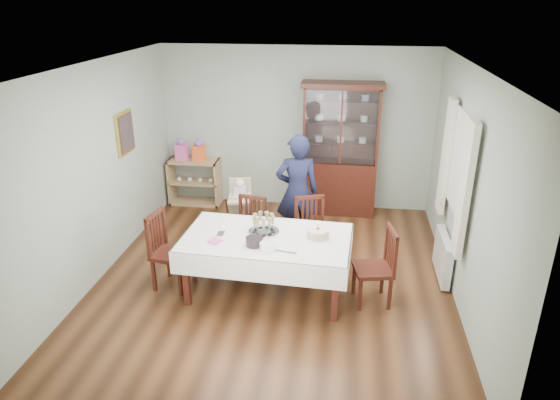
% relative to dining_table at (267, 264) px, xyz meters
% --- Properties ---
extents(floor, '(5.00, 5.00, 0.00)m').
position_rel_dining_table_xyz_m(floor, '(0.04, 0.37, -0.38)').
color(floor, '#593319').
rests_on(floor, ground).
extents(room_shell, '(5.00, 5.00, 5.00)m').
position_rel_dining_table_xyz_m(room_shell, '(0.04, 0.90, 1.32)').
color(room_shell, '#9EAA99').
rests_on(room_shell, floor).
extents(dining_table, '(2.05, 1.24, 0.76)m').
position_rel_dining_table_xyz_m(dining_table, '(0.00, 0.00, 0.00)').
color(dining_table, '#431610').
rests_on(dining_table, floor).
extents(china_cabinet, '(1.30, 0.48, 2.18)m').
position_rel_dining_table_xyz_m(china_cabinet, '(0.79, 2.63, 0.74)').
color(china_cabinet, '#431610').
rests_on(china_cabinet, floor).
extents(sideboard, '(0.90, 0.38, 0.80)m').
position_rel_dining_table_xyz_m(sideboard, '(-1.71, 2.65, 0.02)').
color(sideboard, tan).
rests_on(sideboard, floor).
extents(picture_frame, '(0.04, 0.48, 0.58)m').
position_rel_dining_table_xyz_m(picture_frame, '(-2.18, 1.17, 1.27)').
color(picture_frame, gold).
rests_on(picture_frame, room_shell).
extents(window, '(0.04, 1.02, 1.22)m').
position_rel_dining_table_xyz_m(window, '(2.26, 0.67, 1.17)').
color(window, white).
rests_on(window, room_shell).
extents(curtain_left, '(0.07, 0.30, 1.55)m').
position_rel_dining_table_xyz_m(curtain_left, '(2.20, 0.05, 1.07)').
color(curtain_left, silver).
rests_on(curtain_left, room_shell).
extents(curtain_right, '(0.07, 0.30, 1.55)m').
position_rel_dining_table_xyz_m(curtain_right, '(2.20, 1.29, 1.07)').
color(curtain_right, silver).
rests_on(curtain_right, room_shell).
extents(radiator, '(0.10, 0.80, 0.55)m').
position_rel_dining_table_xyz_m(radiator, '(2.20, 0.67, -0.08)').
color(radiator, white).
rests_on(radiator, floor).
extents(chair_far_left, '(0.47, 0.47, 0.92)m').
position_rel_dining_table_xyz_m(chair_far_left, '(-0.36, 0.71, -0.11)').
color(chair_far_left, '#431610').
rests_on(chair_far_left, floor).
extents(chair_far_right, '(0.53, 0.53, 0.95)m').
position_rel_dining_table_xyz_m(chair_far_right, '(0.49, 0.74, -0.10)').
color(chair_far_right, '#431610').
rests_on(chair_far_right, floor).
extents(chair_end_left, '(0.51, 0.51, 0.98)m').
position_rel_dining_table_xyz_m(chair_end_left, '(-1.20, -0.02, -0.09)').
color(chair_end_left, '#431610').
rests_on(chair_end_left, floor).
extents(chair_end_right, '(0.51, 0.51, 0.95)m').
position_rel_dining_table_xyz_m(chair_end_right, '(1.29, -0.03, -0.10)').
color(chair_end_right, '#431610').
rests_on(chair_end_right, floor).
extents(woman, '(0.68, 0.52, 1.68)m').
position_rel_dining_table_xyz_m(woman, '(0.23, 1.30, 0.45)').
color(woman, black).
rests_on(woman, floor).
extents(high_chair, '(0.50, 0.50, 0.98)m').
position_rel_dining_table_xyz_m(high_chair, '(-0.61, 1.34, -0.00)').
color(high_chair, black).
rests_on(high_chair, floor).
extents(champagne_tray, '(0.38, 0.38, 0.23)m').
position_rel_dining_table_xyz_m(champagne_tray, '(-0.05, 0.12, 0.45)').
color(champagne_tray, silver).
rests_on(champagne_tray, dining_table).
extents(birthday_cake, '(0.30, 0.30, 0.21)m').
position_rel_dining_table_xyz_m(birthday_cake, '(0.61, 0.06, 0.43)').
color(birthday_cake, white).
rests_on(birthday_cake, dining_table).
extents(plate_stack_dark, '(0.22, 0.22, 0.10)m').
position_rel_dining_table_xyz_m(plate_stack_dark, '(-0.10, -0.23, 0.42)').
color(plate_stack_dark, black).
rests_on(plate_stack_dark, dining_table).
extents(plate_stack_white, '(0.22, 0.22, 0.08)m').
position_rel_dining_table_xyz_m(plate_stack_white, '(0.07, -0.31, 0.42)').
color(plate_stack_white, white).
rests_on(plate_stack_white, dining_table).
extents(napkin_stack, '(0.18, 0.18, 0.02)m').
position_rel_dining_table_xyz_m(napkin_stack, '(-0.57, -0.21, 0.38)').
color(napkin_stack, '#EE57AF').
rests_on(napkin_stack, dining_table).
extents(cutlery, '(0.10, 0.14, 0.01)m').
position_rel_dining_table_xyz_m(cutlery, '(-0.59, -0.00, 0.38)').
color(cutlery, silver).
rests_on(cutlery, dining_table).
extents(cake_knife, '(0.30, 0.08, 0.01)m').
position_rel_dining_table_xyz_m(cake_knife, '(0.26, -0.35, 0.38)').
color(cake_knife, silver).
rests_on(cake_knife, dining_table).
extents(gift_bag_pink, '(0.21, 0.15, 0.37)m').
position_rel_dining_table_xyz_m(gift_bag_pink, '(-1.90, 2.63, 0.58)').
color(gift_bag_pink, '#EE57AF').
rests_on(gift_bag_pink, sideboard).
extents(gift_bag_orange, '(0.21, 0.16, 0.37)m').
position_rel_dining_table_xyz_m(gift_bag_orange, '(-1.59, 2.63, 0.58)').
color(gift_bag_orange, orange).
rests_on(gift_bag_orange, sideboard).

